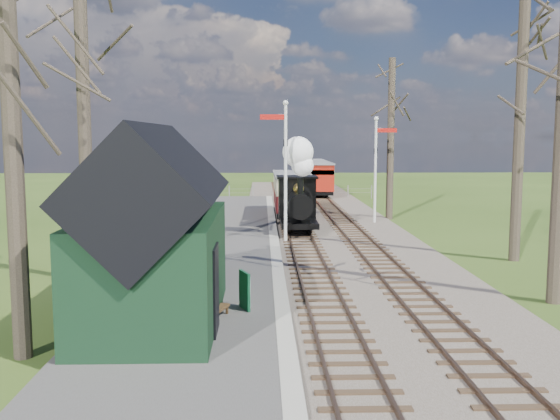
{
  "coord_description": "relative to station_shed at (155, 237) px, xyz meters",
  "views": [
    {
      "loc": [
        -1.72,
        -10.93,
        4.66
      ],
      "look_at": [
        -0.97,
        15.06,
        1.6
      ],
      "focal_mm": 40.0,
      "sensor_mm": 36.0,
      "label": 1
    }
  ],
  "objects": [
    {
      "name": "station_shed",
      "position": [
        0.0,
        0.0,
        0.0
      ],
      "size": [
        3.25,
        6.3,
        4.78
      ],
      "color": "black",
      "rests_on": "platform"
    },
    {
      "name": "distant_hills",
      "position": [
        5.7,
        60.38,
        -18.47
      ],
      "size": [
        114.4,
        48.0,
        22.02
      ],
      "color": "#385B23",
      "rests_on": "ground"
    },
    {
      "name": "coping_strip",
      "position": [
        3.1,
        10.0,
        -2.16
      ],
      "size": [
        0.4,
        44.0,
        0.21
      ],
      "primitive_type": "cube",
      "color": "#B2AD9E",
      "rests_on": "ground"
    },
    {
      "name": "semaphore_near",
      "position": [
        3.53,
        12.0,
        1.35
      ],
      "size": [
        1.22,
        0.24,
        6.22
      ],
      "color": "silver",
      "rests_on": "ground"
    },
    {
      "name": "red_carriage_b",
      "position": [
        6.9,
        38.46,
        -0.77
      ],
      "size": [
        2.06,
        5.1,
        2.17
      ],
      "color": "black",
      "rests_on": "ground"
    },
    {
      "name": "track_far",
      "position": [
        6.9,
        18.0,
        -2.17
      ],
      "size": [
        1.6,
        60.0,
        0.15
      ],
      "color": "brown",
      "rests_on": "ground"
    },
    {
      "name": "platform",
      "position": [
        0.8,
        10.0,
        -2.17
      ],
      "size": [
        5.0,
        44.0,
        0.2
      ],
      "primitive_type": "cube",
      "color": "#474442",
      "rests_on": "ground"
    },
    {
      "name": "sign_board",
      "position": [
        2.12,
        0.91,
        -1.57
      ],
      "size": [
        0.32,
        0.65,
        0.99
      ],
      "color": "#0F4929",
      "rests_on": "platform"
    },
    {
      "name": "person",
      "position": [
        1.14,
        0.35,
        -1.35
      ],
      "size": [
        0.51,
        0.61,
        1.43
      ],
      "primitive_type": "imported",
      "rotation": [
        0.0,
        0.0,
        1.2
      ],
      "color": "#1A1F2F",
      "rests_on": "platform"
    },
    {
      "name": "locomotive",
      "position": [
        4.29,
        14.52,
        -0.2
      ],
      "size": [
        1.79,
        4.17,
        4.47
      ],
      "color": "black",
      "rests_on": "ground"
    },
    {
      "name": "ballast_bed",
      "position": [
        5.6,
        18.0,
        -2.22
      ],
      "size": [
        8.0,
        60.0,
        0.1
      ],
      "primitive_type": "cube",
      "color": "brown",
      "rests_on": "ground"
    },
    {
      "name": "semaphore_far",
      "position": [
        8.67,
        18.0,
        1.08
      ],
      "size": [
        1.22,
        0.24,
        5.72
      ],
      "color": "silver",
      "rests_on": "ground"
    },
    {
      "name": "track_near",
      "position": [
        4.3,
        18.0,
        -2.17
      ],
      "size": [
        1.6,
        60.0,
        0.15
      ],
      "color": "brown",
      "rests_on": "ground"
    },
    {
      "name": "bare_trees",
      "position": [
        5.63,
        6.1,
        2.94
      ],
      "size": [
        15.51,
        22.39,
        12.0
      ],
      "color": "#382D23",
      "rests_on": "ground"
    },
    {
      "name": "red_carriage_a",
      "position": [
        6.9,
        32.96,
        -0.77
      ],
      "size": [
        2.06,
        5.1,
        2.17
      ],
      "color": "black",
      "rests_on": "ground"
    },
    {
      "name": "coach",
      "position": [
        4.3,
        20.59,
        -0.76
      ],
      "size": [
        2.09,
        7.16,
        2.2
      ],
      "color": "black",
      "rests_on": "ground"
    },
    {
      "name": "bench",
      "position": [
        1.29,
        0.02,
        -1.71
      ],
      "size": [
        0.76,
        1.37,
        0.75
      ],
      "color": "#49311A",
      "rests_on": "platform"
    },
    {
      "name": "fence_line",
      "position": [
        4.6,
        32.0,
        -1.72
      ],
      "size": [
        12.6,
        0.08,
        1.0
      ],
      "color": "slate",
      "rests_on": "ground"
    },
    {
      "name": "ground",
      "position": [
        4.3,
        -4.0,
        -2.27
      ],
      "size": [
        140.0,
        140.0,
        0.0
      ],
      "primitive_type": "plane",
      "color": "#304A17",
      "rests_on": "ground"
    }
  ]
}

